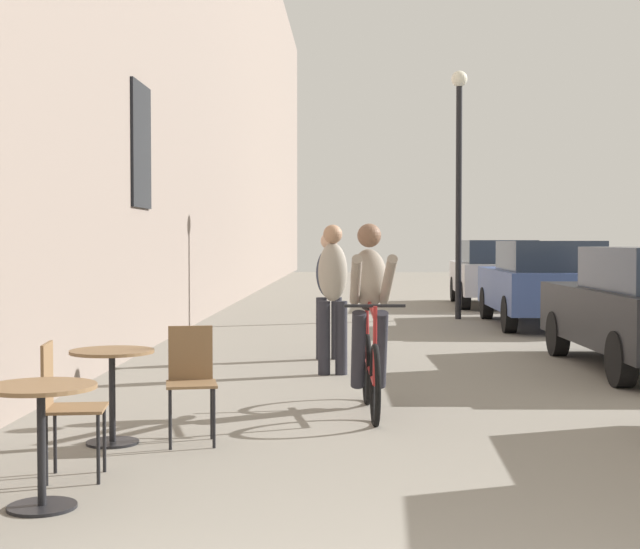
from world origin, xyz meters
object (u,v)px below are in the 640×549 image
(cafe_chair_mid_toward_street, at_px, (191,375))
(pedestrian_mid, at_px, (329,288))
(cyclist_on_bicycle, at_px, (370,322))
(parked_car_fourth, at_px, (495,272))
(cafe_chair_near_toward_street, at_px, (64,400))
(cafe_table_near, at_px, (41,419))
(cafe_table_mid, at_px, (112,376))
(parked_car_third, at_px, (544,282))
(street_lamp, at_px, (459,162))
(pedestrian_near, at_px, (333,290))

(cafe_chair_mid_toward_street, xyz_separation_m, pedestrian_mid, (0.94, 5.13, 0.42))
(cyclist_on_bicycle, height_order, parked_car_fourth, cyclist_on_bicycle)
(cafe_chair_near_toward_street, bearing_deg, cafe_chair_mid_toward_street, 60.91)
(parked_car_fourth, bearing_deg, pedestrian_mid, -109.97)
(cafe_chair_near_toward_street, distance_m, parked_car_fourth, 17.40)
(cafe_table_near, bearing_deg, cafe_table_mid, 91.04)
(cafe_table_near, bearing_deg, cyclist_on_bicycle, 58.60)
(cafe_table_mid, xyz_separation_m, parked_car_third, (5.33, 10.13, 0.28))
(street_lamp, height_order, parked_car_fourth, street_lamp)
(parked_car_third, bearing_deg, pedestrian_near, -120.30)
(cafe_chair_near_toward_street, relative_size, cafe_chair_mid_toward_street, 1.00)
(cafe_chair_near_toward_street, height_order, parked_car_third, parked_car_third)
(pedestrian_mid, distance_m, street_lamp, 7.21)
(cafe_table_mid, xyz_separation_m, pedestrian_mid, (1.54, 5.21, 0.41))
(cafe_chair_near_toward_street, relative_size, pedestrian_near, 0.51)
(cafe_table_near, height_order, cafe_chair_mid_toward_street, cafe_chair_mid_toward_street)
(cafe_table_mid, bearing_deg, pedestrian_mid, 73.58)
(cafe_table_near, bearing_deg, parked_car_third, 65.96)
(pedestrian_mid, relative_size, parked_car_third, 0.38)
(cyclist_on_bicycle, bearing_deg, parked_car_fourth, 76.84)
(cafe_table_mid, bearing_deg, cafe_table_near, -88.96)
(cafe_chair_mid_toward_street, height_order, cyclist_on_bicycle, cyclist_on_bicycle)
(cafe_chair_mid_toward_street, xyz_separation_m, street_lamp, (3.36, 11.57, 2.59))
(cyclist_on_bicycle, distance_m, parked_car_third, 9.28)
(cafe_table_near, relative_size, parked_car_fourth, 0.16)
(cafe_table_near, distance_m, parked_car_fourth, 18.02)
(cafe_chair_near_toward_street, bearing_deg, cafe_table_near, -83.62)
(cafe_chair_mid_toward_street, bearing_deg, pedestrian_mid, 79.60)
(cyclist_on_bicycle, bearing_deg, pedestrian_near, 99.42)
(cafe_table_mid, relative_size, street_lamp, 0.15)
(cafe_chair_mid_toward_street, distance_m, parked_car_third, 11.12)
(pedestrian_mid, bearing_deg, cafe_chair_near_toward_street, -104.12)
(cafe_table_mid, bearing_deg, cyclist_on_bicycle, 36.43)
(cafe_table_mid, relative_size, cafe_chair_mid_toward_street, 0.81)
(pedestrian_mid, relative_size, street_lamp, 0.34)
(cafe_table_near, height_order, parked_car_fourth, parked_car_fourth)
(pedestrian_near, bearing_deg, cafe_table_near, -105.98)
(cafe_chair_mid_toward_street, distance_m, street_lamp, 12.33)
(cyclist_on_bicycle, bearing_deg, cafe_table_mid, -143.57)
(cafe_chair_near_toward_street, height_order, cafe_table_mid, cafe_chair_near_toward_street)
(parked_car_third, bearing_deg, street_lamp, 132.07)
(parked_car_third, bearing_deg, cafe_chair_mid_toward_street, -115.21)
(cafe_chair_mid_toward_street, relative_size, parked_car_fourth, 0.20)
(cafe_table_near, bearing_deg, pedestrian_near, 74.02)
(cafe_chair_near_toward_street, xyz_separation_m, parked_car_third, (5.37, 11.20, 0.29))
(cafe_chair_near_toward_street, bearing_deg, parked_car_fourth, 72.20)
(cafe_table_mid, bearing_deg, parked_car_fourth, 71.21)
(pedestrian_near, distance_m, parked_car_fourth, 12.28)
(cafe_chair_near_toward_street, distance_m, cafe_chair_mid_toward_street, 1.31)
(parked_car_fourth, bearing_deg, cyclist_on_bicycle, -103.16)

